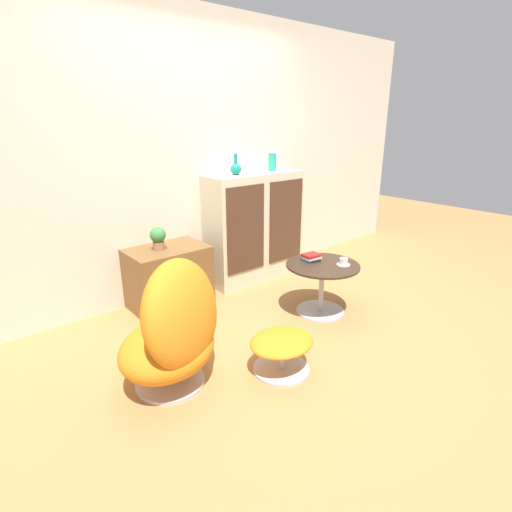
# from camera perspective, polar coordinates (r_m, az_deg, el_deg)

# --- Properties ---
(ground_plane) EXTENTS (12.00, 12.00, 0.00)m
(ground_plane) POSITION_cam_1_polar(r_m,az_deg,el_deg) (3.21, 4.89, -11.88)
(ground_plane) COLOR #A87542
(wall_back) EXTENTS (6.40, 0.06, 2.60)m
(wall_back) POSITION_cam_1_polar(r_m,az_deg,el_deg) (3.90, -9.84, 13.72)
(wall_back) COLOR beige
(wall_back) RESTS_ON ground_plane
(sideboard) EXTENTS (1.08, 0.38, 1.12)m
(sideboard) POSITION_cam_1_polar(r_m,az_deg,el_deg) (4.22, -0.16, 4.21)
(sideboard) COLOR beige
(sideboard) RESTS_ON ground_plane
(tv_console) EXTENTS (0.69, 0.47, 0.56)m
(tv_console) POSITION_cam_1_polar(r_m,az_deg,el_deg) (3.72, -12.35, -2.97)
(tv_console) COLOR brown
(tv_console) RESTS_ON ground_plane
(egg_chair) EXTENTS (0.89, 0.86, 0.89)m
(egg_chair) POSITION_cam_1_polar(r_m,az_deg,el_deg) (2.56, -11.53, -10.55)
(egg_chair) COLOR #B7B7BC
(egg_chair) RESTS_ON ground_plane
(ottoman) EXTENTS (0.46, 0.39, 0.27)m
(ottoman) POSITION_cam_1_polar(r_m,az_deg,el_deg) (2.77, 3.69, -12.78)
(ottoman) COLOR #B7B7BC
(ottoman) RESTS_ON ground_plane
(coffee_table) EXTENTS (0.63, 0.63, 0.46)m
(coffee_table) POSITION_cam_1_polar(r_m,az_deg,el_deg) (3.54, 9.38, -3.58)
(coffee_table) COLOR #B7B7BC
(coffee_table) RESTS_ON ground_plane
(vase_leftmost) EXTENTS (0.11, 0.11, 0.20)m
(vase_leftmost) POSITION_cam_1_polar(r_m,az_deg,el_deg) (3.96, -2.91, 12.39)
(vase_leftmost) COLOR #147A75
(vase_leftmost) RESTS_ON sideboard
(vase_inner_left) EXTENTS (0.08, 0.08, 0.18)m
(vase_inner_left) POSITION_cam_1_polar(r_m,az_deg,el_deg) (4.26, 2.35, 13.26)
(vase_inner_left) COLOR teal
(vase_inner_left) RESTS_ON sideboard
(potted_plant) EXTENTS (0.14, 0.14, 0.20)m
(potted_plant) POSITION_cam_1_polar(r_m,az_deg,el_deg) (3.56, -13.82, 2.62)
(potted_plant) COLOR #996B4C
(potted_plant) RESTS_ON tv_console
(teacup) EXTENTS (0.11, 0.11, 0.06)m
(teacup) POSITION_cam_1_polar(r_m,az_deg,el_deg) (3.49, 12.40, -0.88)
(teacup) COLOR silver
(teacup) RESTS_ON coffee_table
(book_stack) EXTENTS (0.16, 0.14, 0.06)m
(book_stack) POSITION_cam_1_polar(r_m,az_deg,el_deg) (3.54, 7.87, -0.18)
(book_stack) COLOR #1E478C
(book_stack) RESTS_ON coffee_table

